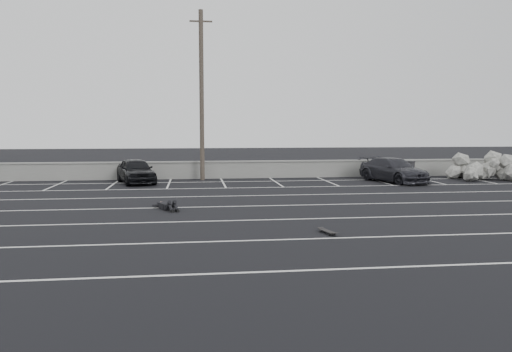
{
  "coord_description": "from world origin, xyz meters",
  "views": [
    {
      "loc": [
        -3.66,
        -16.31,
        3.08
      ],
      "look_at": [
        -0.97,
        4.95,
        1.0
      ],
      "focal_mm": 35.0,
      "sensor_mm": 36.0,
      "label": 1
    }
  ],
  "objects": [
    {
      "name": "ground",
      "position": [
        0.0,
        0.0,
        0.0
      ],
      "size": [
        120.0,
        120.0,
        0.0
      ],
      "primitive_type": "plane",
      "color": "black",
      "rests_on": "ground"
    },
    {
      "name": "person",
      "position": [
        -4.75,
        2.84,
        0.21
      ],
      "size": [
        2.36,
        2.7,
        0.42
      ],
      "primitive_type": null,
      "rotation": [
        0.0,
        0.0,
        0.41
      ],
      "color": "black",
      "rests_on": "ground"
    },
    {
      "name": "skateboard",
      "position": [
        0.2,
        -2.4,
        0.07
      ],
      "size": [
        0.38,
        0.75,
        0.09
      ],
      "rotation": [
        0.0,
        0.0,
        0.28
      ],
      "color": "black",
      "rests_on": "ground"
    },
    {
      "name": "stall_lines",
      "position": [
        -0.08,
        4.41,
        0.0
      ],
      "size": [
        36.0,
        20.05,
        0.01
      ],
      "color": "silver",
      "rests_on": "ground"
    },
    {
      "name": "seawall",
      "position": [
        0.0,
        14.0,
        0.55
      ],
      "size": [
        50.0,
        0.45,
        1.06
      ],
      "color": "gray",
      "rests_on": "ground"
    },
    {
      "name": "car_right",
      "position": [
        7.66,
        10.73,
        0.68
      ],
      "size": [
        3.23,
        5.05,
        1.36
      ],
      "primitive_type": "imported",
      "rotation": [
        0.0,
        0.0,
        0.3
      ],
      "color": "#24242A",
      "rests_on": "ground"
    },
    {
      "name": "utility_pole",
      "position": [
        -3.12,
        13.2,
        4.97
      ],
      "size": [
        1.31,
        0.26,
        9.82
      ],
      "color": "#4C4238",
      "rests_on": "ground"
    },
    {
      "name": "riprap_pile",
      "position": [
        13.7,
        11.36,
        0.43
      ],
      "size": [
        4.25,
        3.51,
        1.35
      ],
      "color": "#A6A49B",
      "rests_on": "ground"
    },
    {
      "name": "trash_bin",
      "position": [
        9.66,
        13.03,
        0.53
      ],
      "size": [
        0.73,
        0.73,
        1.03
      ],
      "rotation": [
        0.0,
        0.0,
        -0.08
      ],
      "color": "#262528",
      "rests_on": "ground"
    },
    {
      "name": "car_left",
      "position": [
        -6.83,
        11.93,
        0.7
      ],
      "size": [
        2.82,
        4.42,
        1.4
      ],
      "primitive_type": "imported",
      "rotation": [
        0.0,
        0.0,
        0.31
      ],
      "color": "black",
      "rests_on": "ground"
    }
  ]
}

